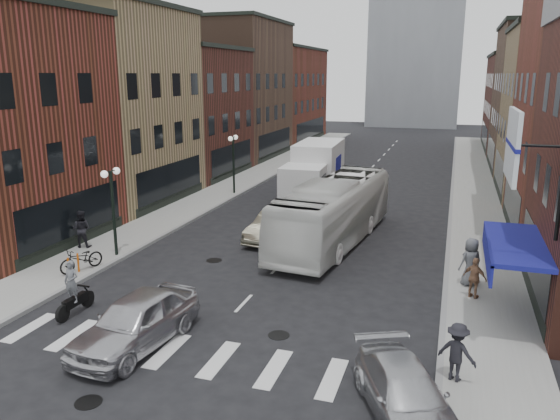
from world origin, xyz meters
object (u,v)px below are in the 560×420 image
at_px(streetlamp_far, 233,153).
at_px(bike_rack, 73,265).
at_px(sedan_left_near, 136,321).
at_px(sedan_left_far, 276,225).
at_px(ped_right_a, 457,352).
at_px(billboard_sign, 516,147).
at_px(box_truck, 315,173).
at_px(curb_car, 406,395).
at_px(motorcycle_rider, 73,290).
at_px(parked_bicycle, 81,259).
at_px(ped_right_c, 471,262).
at_px(ped_right_b, 475,278).
at_px(transit_bus, 334,211).
at_px(streetlamp_near, 112,195).
at_px(ped_left_solo, 81,229).

distance_m(streetlamp_far, bike_rack, 16.87).
bearing_deg(bike_rack, sedan_left_near, -37.16).
relative_size(sedan_left_far, ped_right_a, 2.79).
xyz_separation_m(billboard_sign, sedan_left_near, (-10.54, -3.48, -5.31)).
relative_size(box_truck, sedan_left_near, 1.81).
bearing_deg(curb_car, streetlamp_far, 96.67).
distance_m(streetlamp_far, motorcycle_rider, 19.91).
bearing_deg(parked_bicycle, ped_right_a, 6.01).
bearing_deg(ped_right_c, motorcycle_rider, -6.91).
bearing_deg(ped_right_b, ped_right_a, 110.92).
xyz_separation_m(billboard_sign, parked_bicycle, (-16.15, 1.27, -5.47)).
xyz_separation_m(billboard_sign, sedan_left_far, (-9.93, 8.39, -5.38)).
xyz_separation_m(sedan_left_near, parked_bicycle, (-5.61, 4.76, -0.16)).
bearing_deg(ped_right_b, billboard_sign, 126.90).
relative_size(motorcycle_rider, transit_bus, 0.17).
height_order(box_truck, transit_bus, box_truck).
height_order(sedan_left_far, ped_right_c, ped_right_c).
bearing_deg(motorcycle_rider, sedan_left_near, -19.96).
bearing_deg(ped_right_b, box_truck, -29.45).
relative_size(box_truck, ped_right_a, 5.35).
distance_m(bike_rack, sedan_left_far, 9.84).
relative_size(streetlamp_near, curb_car, 0.94).
distance_m(sedan_left_near, ped_right_c, 12.69).
xyz_separation_m(streetlamp_near, bike_rack, (-0.20, -2.70, -2.36)).
bearing_deg(billboard_sign, transit_bus, 128.70).
bearing_deg(sedan_left_far, bike_rack, -121.99).
relative_size(streetlamp_near, bike_rack, 5.14).
xyz_separation_m(sedan_left_near, curb_car, (8.21, -1.20, -0.19)).
bearing_deg(ped_right_a, ped_right_c, -71.14).
bearing_deg(ped_right_b, ped_right_c, -57.79).
bearing_deg(sedan_left_far, transit_bus, 15.74).
xyz_separation_m(streetlamp_near, ped_left_solo, (-2.20, 0.49, -1.87)).
xyz_separation_m(streetlamp_far, bike_rack, (-0.20, -16.70, -2.36)).
relative_size(curb_car, ped_left_solo, 2.45).
bearing_deg(bike_rack, ped_left_solo, 122.10).
xyz_separation_m(streetlamp_far, sedan_left_near, (5.45, -20.98, -2.09)).
distance_m(billboard_sign, box_truck, 20.85).
bearing_deg(motorcycle_rider, parked_bicycle, 125.19).
distance_m(transit_bus, sedan_left_far, 3.02).
bearing_deg(streetlamp_near, ped_left_solo, 167.47).
xyz_separation_m(billboard_sign, ped_right_b, (-0.59, 3.25, -5.22)).
bearing_deg(transit_bus, billboard_sign, -44.88).
distance_m(curb_car, ped_right_b, 8.13).
bearing_deg(sedan_left_far, box_truck, 99.77).
xyz_separation_m(billboard_sign, ped_right_a, (-1.19, -2.76, -5.17)).
bearing_deg(sedan_left_near, ped_right_a, 10.87).
bearing_deg(streetlamp_far, transit_bus, -44.23).
bearing_deg(bike_rack, ped_right_b, 8.94).
distance_m(box_truck, ped_right_c, 16.21).
bearing_deg(streetlamp_near, ped_right_b, -0.92).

